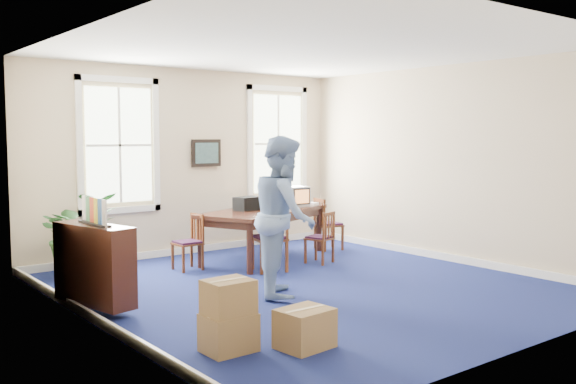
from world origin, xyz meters
TOP-DOWN VIEW (x-y plane):
  - floor at (0.00, 0.00)m, footprint 6.50×6.50m
  - ceiling at (0.00, 0.00)m, footprint 6.50×6.50m
  - wall_back at (0.00, 3.25)m, footprint 6.50×0.00m
  - wall_front at (0.00, -3.25)m, footprint 6.50×0.00m
  - wall_left at (-3.00, 0.00)m, footprint 0.00×6.50m
  - wall_right at (3.00, 0.00)m, footprint 0.00×6.50m
  - baseboard_back at (0.00, 3.22)m, footprint 6.00×0.04m
  - baseboard_left at (-2.97, 0.00)m, footprint 0.04×6.50m
  - baseboard_right at (2.97, 0.00)m, footprint 0.04×6.50m
  - window_left at (-1.30, 3.23)m, footprint 1.40×0.12m
  - window_right at (1.90, 3.23)m, footprint 1.40×0.12m
  - wall_picture at (0.30, 3.20)m, footprint 0.58×0.06m
  - conference_table at (0.68, 1.99)m, footprint 2.69×1.95m
  - crt_tv at (1.40, 2.05)m, footprint 0.40×0.43m
  - game_console at (1.74, 1.99)m, footprint 0.18×0.21m
  - equipment_bag at (0.40, 2.05)m, footprint 0.48×0.35m
  - chair_near_left at (0.18, 1.16)m, footprint 0.57×0.57m
  - chair_near_right at (1.18, 1.16)m, footprint 0.47×0.47m
  - chair_end_left at (-0.77, 1.99)m, footprint 0.39×0.39m
  - chair_end_right at (2.13, 1.99)m, footprint 0.50×0.50m
  - man at (-0.53, -0.12)m, footprint 1.21×1.27m
  - credenza at (-2.75, 0.65)m, footprint 0.59×1.24m
  - brochure_rack at (-2.73, 0.65)m, footprint 0.30×0.77m
  - potted_plant at (-2.21, 2.66)m, footprint 1.13×0.99m
  - cardboard_boxes at (-2.11, -1.46)m, footprint 1.40×1.40m

SIDE VIEW (x-z plane):
  - floor at x=0.00m, z-range 0.00..0.00m
  - baseboard_back at x=0.00m, z-range 0.00..0.12m
  - baseboard_left at x=-2.97m, z-range 0.00..0.12m
  - baseboard_right at x=2.97m, z-range 0.00..0.12m
  - cardboard_boxes at x=-2.11m, z-range 0.00..0.73m
  - conference_table at x=0.68m, z-range 0.00..0.83m
  - chair_near_right at x=1.18m, z-range 0.00..0.84m
  - chair_end_left at x=-0.77m, z-range 0.00..0.86m
  - chair_end_right at x=2.13m, z-range 0.00..0.93m
  - credenza at x=-2.75m, z-range 0.00..0.94m
  - chair_near_left at x=0.18m, z-range 0.00..1.04m
  - potted_plant at x=-2.21m, z-range 0.00..1.24m
  - game_console at x=1.74m, z-range 0.83..0.88m
  - equipment_bag at x=0.40m, z-range 0.83..1.06m
  - crt_tv at x=1.40m, z-range 0.83..1.18m
  - man at x=-0.53m, z-range 0.00..2.05m
  - brochure_rack at x=-2.73m, z-range 0.94..1.27m
  - wall_back at x=0.00m, z-range -1.65..4.85m
  - wall_front at x=0.00m, z-range -1.65..4.85m
  - wall_left at x=-3.00m, z-range -1.65..4.85m
  - wall_right at x=3.00m, z-range -1.65..4.85m
  - wall_picture at x=0.30m, z-range 1.51..1.99m
  - window_left at x=-1.30m, z-range 0.80..3.00m
  - window_right at x=1.90m, z-range 0.80..3.00m
  - ceiling at x=0.00m, z-range 3.20..3.20m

